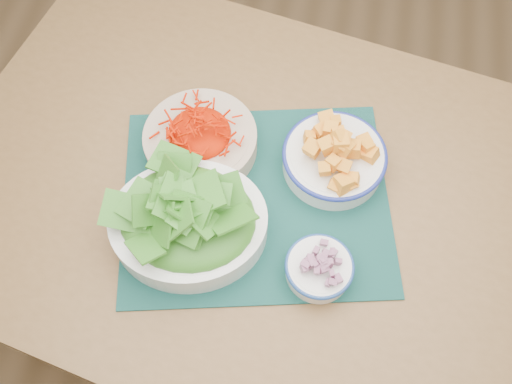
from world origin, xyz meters
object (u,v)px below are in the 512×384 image
at_px(table, 272,215).
at_px(squash_bowl, 335,155).
at_px(lettuce_bowl, 188,218).
at_px(onion_bowl, 319,267).
at_px(carrot_bowl, 200,137).
at_px(placemat, 256,200).

relative_size(table, squash_bowl, 6.76).
xyz_separation_m(lettuce_bowl, onion_bowl, (0.23, -0.04, -0.03)).
height_order(carrot_bowl, squash_bowl, squash_bowl).
height_order(table, placemat, placemat).
bearing_deg(lettuce_bowl, squash_bowl, 25.28).
xyz_separation_m(table, lettuce_bowl, (-0.13, -0.10, 0.15)).
bearing_deg(squash_bowl, table, -143.39).
bearing_deg(onion_bowl, carrot_bowl, 139.91).
relative_size(carrot_bowl, squash_bowl, 1.34).
distance_m(table, squash_bowl, 0.19).
height_order(squash_bowl, lettuce_bowl, lettuce_bowl).
bearing_deg(onion_bowl, table, 125.24).
distance_m(placemat, lettuce_bowl, 0.15).
bearing_deg(squash_bowl, carrot_bowl, -179.24).
xyz_separation_m(carrot_bowl, onion_bowl, (0.25, -0.21, -0.01)).
bearing_deg(placemat, squash_bowl, 23.49).
bearing_deg(carrot_bowl, placemat, -36.63).
relative_size(placemat, squash_bowl, 2.34).
xyz_separation_m(squash_bowl, lettuce_bowl, (-0.23, -0.18, 0.01)).
distance_m(placemat, onion_bowl, 0.18).
xyz_separation_m(placemat, carrot_bowl, (-0.12, 0.09, 0.04)).
height_order(table, onion_bowl, onion_bowl).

